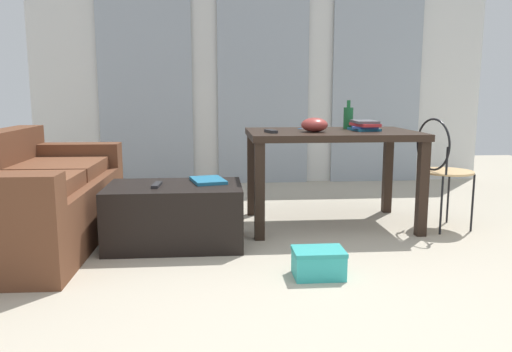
% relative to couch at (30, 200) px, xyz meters
% --- Properties ---
extents(ground_plane, '(8.59, 8.59, 0.00)m').
position_rel_couch_xyz_m(ground_plane, '(1.82, 0.14, -0.31)').
color(ground_plane, '#B2A893').
extents(wall_back, '(5.10, 0.10, 2.51)m').
position_rel_couch_xyz_m(wall_back, '(1.82, 2.33, 0.95)').
color(wall_back, silver).
rests_on(wall_back, ground).
extents(curtains, '(3.62, 0.03, 2.20)m').
position_rel_couch_xyz_m(curtains, '(1.82, 2.24, 0.79)').
color(curtains, '#99A3AD').
rests_on(curtains, ground).
extents(couch, '(0.87, 1.81, 0.76)m').
position_rel_couch_xyz_m(couch, '(0.00, 0.00, 0.00)').
color(couch, brown).
rests_on(couch, ground).
extents(coffee_table, '(0.91, 0.58, 0.42)m').
position_rel_couch_xyz_m(coffee_table, '(0.99, -0.10, -0.10)').
color(coffee_table, black).
rests_on(coffee_table, ground).
extents(craft_table, '(1.28, 0.84, 0.74)m').
position_rel_couch_xyz_m(craft_table, '(2.17, 0.33, 0.34)').
color(craft_table, black).
rests_on(craft_table, ground).
extents(wire_chair, '(0.40, 0.42, 0.85)m').
position_rel_couch_xyz_m(wire_chair, '(2.95, 0.13, 0.21)').
color(wire_chair, tan).
rests_on(wire_chair, ground).
extents(bottle_near, '(0.08, 0.08, 0.23)m').
position_rel_couch_xyz_m(bottle_near, '(2.35, 0.55, 0.53)').
color(bottle_near, '#195B2D').
rests_on(bottle_near, craft_table).
extents(bowl, '(0.20, 0.20, 0.11)m').
position_rel_couch_xyz_m(bowl, '(2.01, 0.24, 0.49)').
color(bowl, '#9E3833').
rests_on(bowl, craft_table).
extents(book_stack, '(0.24, 0.30, 0.08)m').
position_rel_couch_xyz_m(book_stack, '(2.43, 0.33, 0.47)').
color(book_stack, '#1E668C').
rests_on(book_stack, craft_table).
extents(tv_remote_on_table, '(0.09, 0.17, 0.02)m').
position_rel_couch_xyz_m(tv_remote_on_table, '(1.68, 0.19, 0.45)').
color(tv_remote_on_table, '#232326').
rests_on(tv_remote_on_table, craft_table).
extents(scissors, '(0.07, 0.10, 0.00)m').
position_rel_couch_xyz_m(scissors, '(1.96, 0.52, 0.44)').
color(scissors, '#9EA0A5').
rests_on(scissors, craft_table).
extents(tv_remote_primary, '(0.06, 0.19, 0.02)m').
position_rel_couch_xyz_m(tv_remote_primary, '(0.88, -0.14, 0.12)').
color(tv_remote_primary, '#232326').
rests_on(tv_remote_primary, coffee_table).
extents(magazine, '(0.27, 0.34, 0.02)m').
position_rel_couch_xyz_m(magazine, '(1.22, -0.01, 0.12)').
color(magazine, '#1E668C').
rests_on(magazine, coffee_table).
extents(shoebox, '(0.29, 0.21, 0.16)m').
position_rel_couch_xyz_m(shoebox, '(1.84, -0.80, -0.23)').
color(shoebox, '#33B2AD').
rests_on(shoebox, ground).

